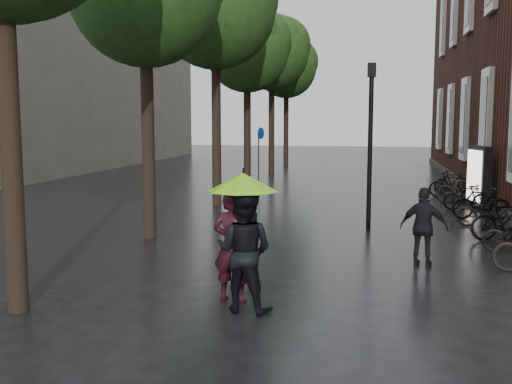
% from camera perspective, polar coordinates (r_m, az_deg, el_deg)
% --- Properties ---
extents(ground, '(120.00, 120.00, 0.00)m').
position_cam_1_polar(ground, '(7.99, -0.06, -15.16)').
color(ground, black).
extents(bg_building, '(16.00, 30.00, 14.00)m').
position_cam_1_polar(bg_building, '(42.51, -23.08, 11.81)').
color(bg_building, '#47423D').
rests_on(bg_building, ground).
extents(street_trees, '(4.33, 34.03, 8.91)m').
position_cam_1_polar(street_trees, '(24.03, -2.27, 14.93)').
color(street_trees, black).
rests_on(street_trees, ground).
extents(person_burgundy, '(0.75, 0.57, 1.87)m').
position_cam_1_polar(person_burgundy, '(9.88, -2.28, -5.15)').
color(person_burgundy, black).
rests_on(person_burgundy, ground).
extents(person_black, '(1.05, 0.88, 1.91)m').
position_cam_1_polar(person_black, '(9.39, -1.11, -5.67)').
color(person_black, black).
rests_on(person_black, ground).
extents(lime_umbrella, '(1.14, 1.14, 1.68)m').
position_cam_1_polar(lime_umbrella, '(9.40, -1.22, 0.94)').
color(lime_umbrella, black).
rests_on(lime_umbrella, ground).
extents(pedestrian_walking, '(1.02, 0.61, 1.64)m').
position_cam_1_polar(pedestrian_walking, '(12.68, 15.70, -3.25)').
color(pedestrian_walking, black).
rests_on(pedestrian_walking, ground).
extents(parked_bicycles, '(2.01, 13.98, 1.04)m').
position_cam_1_polar(parked_bicycles, '(18.92, 20.62, -1.17)').
color(parked_bicycles, black).
rests_on(parked_bicycles, ground).
extents(ad_lightbox, '(0.32, 1.40, 2.11)m').
position_cam_1_polar(ad_lightbox, '(21.59, 20.45, 1.35)').
color(ad_lightbox, black).
rests_on(ad_lightbox, ground).
extents(lamp_post, '(0.23, 0.23, 4.49)m').
position_cam_1_polar(lamp_post, '(16.46, 10.84, 5.86)').
color(lamp_post, black).
rests_on(lamp_post, ground).
extents(cycle_sign, '(0.14, 0.48, 2.66)m').
position_cam_1_polar(cycle_sign, '(25.07, 0.34, 4.11)').
color(cycle_sign, '#262628').
rests_on(cycle_sign, ground).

